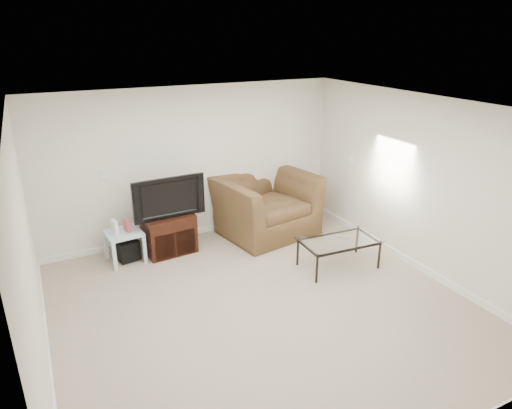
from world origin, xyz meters
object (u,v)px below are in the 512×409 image
side_table (125,246)px  television (167,196)px  tv_stand (169,233)px  subwoofer (127,249)px  coffee_table (338,253)px  recliner (265,195)px

side_table → television: bearing=-2.6°
tv_stand → subwoofer: size_ratio=2.44×
television → coffee_table: bearing=-39.4°
side_table → recliner: 2.43m
tv_stand → television: size_ratio=0.73×
subwoofer → tv_stand: bearing=-2.0°
tv_stand → television: (0.00, -0.03, 0.63)m
television → recliner: (1.70, 0.03, -0.27)m
tv_stand → recliner: recliner is taller
coffee_table → side_table: bearing=150.0°
side_table → subwoofer: bearing=39.8°
television → coffee_table: size_ratio=0.91×
tv_stand → coffee_table: (2.08, -1.60, -0.09)m
side_table → coffee_table: bearing=-30.0°
tv_stand → coffee_table: bearing=-42.5°
side_table → recliner: size_ratio=0.32×
television → coffee_table: 2.70m
television → recliner: size_ratio=0.66×
recliner → coffee_table: bearing=-86.8°
subwoofer → coffee_table: bearing=-30.6°
subwoofer → recliner: bearing=-0.6°
tv_stand → side_table: (-0.69, 0.00, -0.07)m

